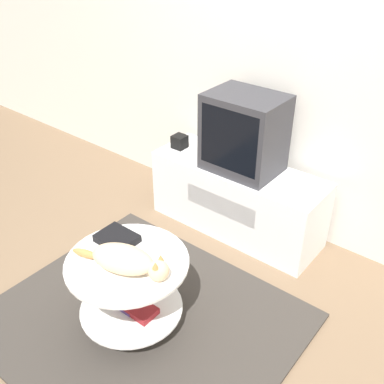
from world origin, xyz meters
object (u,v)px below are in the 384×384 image
at_px(dvd_box, 117,238).
at_px(speaker, 180,142).
at_px(tv, 244,133).
at_px(cat, 127,260).

bearing_deg(dvd_box, speaker, 112.55).
relative_size(tv, speaker, 5.42).
xyz_separation_m(dvd_box, cat, (0.22, -0.13, 0.04)).
bearing_deg(tv, cat, -85.11).
xyz_separation_m(speaker, cat, (0.68, -1.24, -0.02)).
xyz_separation_m(speaker, dvd_box, (0.46, -1.10, -0.06)).
height_order(tv, speaker, tv).
distance_m(tv, cat, 1.29).
height_order(tv, dvd_box, tv).
distance_m(speaker, cat, 1.41).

